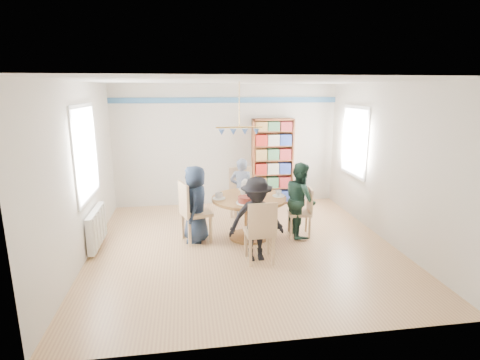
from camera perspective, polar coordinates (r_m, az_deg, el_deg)
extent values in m
plane|color=tan|center=(6.43, 0.53, -9.97)|extent=(5.00, 5.00, 0.00)
plane|color=white|center=(5.90, 0.58, 14.85)|extent=(5.00, 5.00, 0.00)
plane|color=beige|center=(8.46, -2.08, 5.29)|extent=(5.00, 0.00, 5.00)
plane|color=beige|center=(3.66, 6.66, -6.01)|extent=(5.00, 0.00, 5.00)
plane|color=beige|center=(6.16, -23.10, 1.05)|extent=(0.00, 5.00, 5.00)
plane|color=beige|center=(6.86, 21.68, 2.37)|extent=(0.00, 5.00, 5.00)
cube|color=#33608C|center=(8.36, -2.12, 12.07)|extent=(5.00, 0.02, 0.12)
cube|color=white|center=(6.40, -22.52, 3.82)|extent=(0.03, 1.32, 1.52)
cube|color=white|center=(6.39, -22.35, 3.83)|extent=(0.01, 1.20, 1.40)
cube|color=white|center=(7.96, 17.09, 5.63)|extent=(0.03, 1.12, 1.42)
cube|color=white|center=(7.95, 16.96, 5.63)|extent=(0.01, 1.00, 1.30)
cylinder|color=gold|center=(6.39, -0.13, 11.39)|extent=(0.01, 0.01, 0.75)
cylinder|color=gold|center=(6.42, -0.13, 8.04)|extent=(0.80, 0.02, 0.02)
cone|color=#3B60A6|center=(6.39, -2.81, 7.28)|extent=(0.11, 0.11, 0.10)
cone|color=#3B60A6|center=(6.41, -1.02, 7.32)|extent=(0.11, 0.11, 0.10)
cone|color=#3B60A6|center=(6.44, 0.76, 7.35)|extent=(0.11, 0.11, 0.10)
cone|color=#3B60A6|center=(6.48, 2.52, 7.37)|extent=(0.11, 0.11, 0.10)
cube|color=silver|center=(6.69, -21.01, -6.75)|extent=(0.10, 1.00, 0.60)
cube|color=silver|center=(6.31, -21.24, -8.00)|extent=(0.02, 0.06, 0.56)
cube|color=silver|center=(6.49, -20.86, -7.36)|extent=(0.02, 0.06, 0.56)
cube|color=silver|center=(6.67, -20.50, -6.75)|extent=(0.02, 0.06, 0.56)
cube|color=silver|center=(6.86, -20.16, -6.18)|extent=(0.02, 0.06, 0.56)
cube|color=silver|center=(7.04, -19.84, -5.63)|extent=(0.02, 0.06, 0.56)
cylinder|color=olive|center=(6.52, 1.39, -2.85)|extent=(1.30, 1.30, 0.05)
cylinder|color=olive|center=(6.64, 1.37, -5.96)|extent=(0.16, 0.16, 0.70)
cylinder|color=olive|center=(6.76, 1.35, -8.60)|extent=(0.70, 0.70, 0.04)
cube|color=tan|center=(6.51, -6.70, -5.03)|extent=(0.59, 0.59, 0.06)
cube|color=tan|center=(6.37, -8.57, -2.90)|extent=(0.18, 0.46, 0.56)
cube|color=tan|center=(6.49, -4.49, -7.49)|extent=(0.06, 0.06, 0.48)
cube|color=tan|center=(6.83, -5.66, -6.45)|extent=(0.06, 0.06, 0.48)
cube|color=tan|center=(6.38, -7.69, -7.98)|extent=(0.06, 0.06, 0.48)
cube|color=tan|center=(6.71, -8.71, -6.89)|extent=(0.06, 0.06, 0.48)
cube|color=tan|center=(6.82, 9.04, -4.98)|extent=(0.44, 0.44, 0.05)
cube|color=tan|center=(6.78, 10.60, -3.08)|extent=(0.09, 0.39, 0.47)
cube|color=tan|center=(7.01, 7.48, -6.28)|extent=(0.04, 0.04, 0.40)
cube|color=tan|center=(6.72, 7.84, -7.20)|extent=(0.04, 0.04, 0.40)
cube|color=tan|center=(7.06, 10.05, -6.23)|extent=(0.04, 0.04, 0.40)
cube|color=tan|center=(6.77, 10.53, -7.14)|extent=(0.04, 0.04, 0.40)
cube|color=tan|center=(7.46, 0.41, -2.52)|extent=(0.50, 0.50, 0.06)
cube|color=tan|center=(7.59, 0.04, -0.07)|extent=(0.47, 0.08, 0.56)
cube|color=tan|center=(7.32, -0.69, -4.98)|extent=(0.05, 0.05, 0.48)
cube|color=tan|center=(7.41, 2.17, -4.77)|extent=(0.05, 0.05, 0.48)
cube|color=tan|center=(7.67, -1.30, -4.10)|extent=(0.05, 0.05, 0.48)
cube|color=tan|center=(7.75, 1.44, -3.91)|extent=(0.05, 0.05, 0.48)
cube|color=tan|center=(5.75, 2.98, -7.93)|extent=(0.45, 0.45, 0.05)
cube|color=tan|center=(5.48, 3.47, -6.15)|extent=(0.43, 0.05, 0.52)
cube|color=tan|center=(6.04, 4.22, -9.35)|extent=(0.04, 0.04, 0.44)
cube|color=tan|center=(5.96, 0.90, -9.60)|extent=(0.04, 0.04, 0.44)
cube|color=tan|center=(5.72, 5.09, -10.69)|extent=(0.04, 0.04, 0.44)
cube|color=tan|center=(5.65, 1.58, -10.98)|extent=(0.04, 0.04, 0.44)
imported|color=#182336|center=(6.47, -6.78, -3.64)|extent=(0.47, 0.68, 1.33)
imported|color=#1A352A|center=(6.76, 9.18, -2.94)|extent=(0.53, 0.67, 1.34)
imported|color=gray|center=(7.40, 0.24, -1.53)|extent=(0.54, 0.44, 1.28)
imported|color=black|center=(5.71, 2.51, -6.01)|extent=(0.86, 0.51, 1.31)
cube|color=brown|center=(8.45, 2.01, 2.70)|extent=(0.04, 0.28, 1.95)
cube|color=brown|center=(8.65, 7.83, 2.84)|extent=(0.04, 0.28, 1.95)
cube|color=brown|center=(8.42, 5.09, 9.18)|extent=(0.93, 0.28, 0.04)
cube|color=brown|center=(8.77, 4.83, -3.32)|extent=(0.93, 0.28, 0.06)
cube|color=brown|center=(8.67, 4.76, 2.93)|extent=(0.93, 0.02, 1.95)
cube|color=brown|center=(8.67, 4.87, -1.15)|extent=(0.87, 0.26, 0.02)
cube|color=brown|center=(8.60, 4.92, 0.95)|extent=(0.87, 0.26, 0.02)
cube|color=brown|center=(8.53, 4.96, 3.08)|extent=(0.87, 0.26, 0.02)
cube|color=brown|center=(8.48, 5.01, 5.24)|extent=(0.87, 0.26, 0.02)
cube|color=brown|center=(8.44, 5.05, 7.42)|extent=(0.87, 0.26, 0.02)
cube|color=#A52119|center=(8.65, 3.08, -2.50)|extent=(0.26, 0.20, 0.24)
cube|color=silver|center=(8.71, 4.88, -2.42)|extent=(0.26, 0.20, 0.24)
cube|color=navy|center=(8.77, 6.65, -2.34)|extent=(0.26, 0.20, 0.24)
cube|color=tan|center=(8.57, 3.11, -0.39)|extent=(0.26, 0.20, 0.24)
cube|color=#3D6E47|center=(8.62, 4.92, -0.33)|extent=(0.26, 0.20, 0.24)
cube|color=maroon|center=(8.69, 6.71, -0.26)|extent=(0.26, 0.20, 0.24)
cube|color=#A52119|center=(8.49, 3.13, 1.74)|extent=(0.26, 0.20, 0.24)
cube|color=silver|center=(8.55, 4.96, 1.79)|extent=(0.26, 0.20, 0.24)
cube|color=navy|center=(8.62, 6.77, 1.84)|extent=(0.26, 0.20, 0.24)
cube|color=tan|center=(8.43, 3.16, 3.90)|extent=(0.26, 0.20, 0.24)
cube|color=#3D6E47|center=(8.49, 5.01, 3.93)|extent=(0.26, 0.20, 0.24)
cube|color=maroon|center=(8.56, 6.83, 3.97)|extent=(0.26, 0.20, 0.24)
cube|color=#A52119|center=(8.38, 3.19, 6.09)|extent=(0.26, 0.20, 0.24)
cube|color=silver|center=(8.44, 5.05, 6.11)|extent=(0.26, 0.20, 0.24)
cube|color=navy|center=(8.51, 6.89, 6.12)|extent=(0.26, 0.20, 0.24)
cube|color=tan|center=(8.35, 3.22, 8.16)|extent=(0.26, 0.20, 0.20)
cube|color=#3D6E47|center=(8.41, 5.10, 8.17)|extent=(0.26, 0.20, 0.20)
cube|color=maroon|center=(8.48, 6.95, 8.17)|extent=(0.26, 0.20, 0.20)
cylinder|color=white|center=(6.55, 0.80, -1.35)|extent=(0.13, 0.13, 0.26)
sphere|color=white|center=(6.52, 0.80, -0.23)|extent=(0.10, 0.10, 0.10)
cylinder|color=silver|center=(6.62, 2.33, -1.01)|extent=(0.08, 0.08, 0.31)
cylinder|color=#3B60A6|center=(6.58, 2.34, 0.38)|extent=(0.03, 0.03, 0.03)
cylinder|color=white|center=(6.81, 1.41, -1.86)|extent=(0.33, 0.33, 0.01)
cylinder|color=maroon|center=(6.80, 1.41, -1.41)|extent=(0.26, 0.26, 0.10)
cylinder|color=white|center=(6.18, 0.90, -3.47)|extent=(0.33, 0.33, 0.01)
cylinder|color=maroon|center=(6.17, 0.91, -2.98)|extent=(0.26, 0.26, 0.10)
cylinder|color=white|center=(6.45, -3.23, -2.79)|extent=(0.22, 0.22, 0.01)
imported|color=white|center=(6.43, -3.23, -2.38)|extent=(0.13, 0.13, 0.11)
cylinder|color=white|center=(6.62, 5.89, -2.40)|extent=(0.22, 0.22, 0.01)
imported|color=white|center=(6.61, 5.90, -2.02)|extent=(0.11, 0.11, 0.10)
cylinder|color=white|center=(7.01, 0.67, -1.41)|extent=(0.22, 0.22, 0.01)
imported|color=white|center=(7.00, 0.67, -1.04)|extent=(0.13, 0.13, 0.11)
cylinder|color=white|center=(6.02, 2.24, -3.98)|extent=(0.22, 0.22, 0.01)
imported|color=white|center=(6.00, 2.24, -3.57)|extent=(0.11, 0.11, 0.10)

